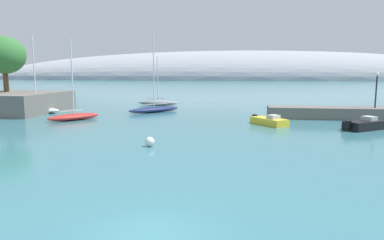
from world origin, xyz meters
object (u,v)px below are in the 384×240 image
Objects in this scene: tree_clump_shore at (4,55)px; sailboat_navy_end_of_line at (154,109)px; sailboat_red_near_shore at (74,116)px; harbor_lamp_post at (376,86)px; motorboat_yellow_foreground at (269,121)px; motorboat_black_alongside_breakwater at (365,125)px; sailboat_white_outer_mooring at (37,109)px; mooring_buoy_white at (150,142)px; sailboat_grey_mid_mooring at (158,102)px.

tree_clump_shore is 22.28m from sailboat_navy_end_of_line.
sailboat_red_near_shore is 2.29× the size of harbor_lamp_post.
motorboat_black_alongside_breakwater is (8.81, -1.85, 0.06)m from motorboat_yellow_foreground.
sailboat_navy_end_of_line is at bearing -164.55° from sailboat_white_outer_mooring.
tree_clump_shore is at bearing 131.86° from motorboat_black_alongside_breakwater.
sailboat_navy_end_of_line is 14.82× the size of mooring_buoy_white.
tree_clump_shore reaches higher than sailboat_grey_mid_mooring.
tree_clump_shore is 48.38m from harbor_lamp_post.
tree_clump_shore is at bearing 98.85° from sailboat_red_near_shore.
motorboat_black_alongside_breakwater is at bearing 40.34° from motorboat_yellow_foreground.
sailboat_navy_end_of_line is at bearing -74.56° from sailboat_grey_mid_mooring.
harbor_lamp_post is (34.45, 4.94, 3.40)m from sailboat_red_near_shore.
mooring_buoy_white is 28.68m from harbor_lamp_post.
motorboat_black_alongside_breakwater reaches higher than motorboat_yellow_foreground.
mooring_buoy_white is (20.38, -18.68, -0.15)m from sailboat_white_outer_mooring.
sailboat_red_near_shore is 2.16× the size of motorboat_yellow_foreground.
sailboat_white_outer_mooring reaches higher than sailboat_red_near_shore.
sailboat_grey_mid_mooring is 0.75× the size of sailboat_navy_end_of_line.
sailboat_white_outer_mooring is (-8.17, 5.86, 0.04)m from sailboat_red_near_shore.
sailboat_grey_mid_mooring reaches higher than motorboat_black_alongside_breakwater.
mooring_buoy_white is (6.73, -31.73, -0.11)m from sailboat_grey_mid_mooring.
sailboat_navy_end_of_line reaches higher than sailboat_red_near_shore.
sailboat_red_near_shore is at bearing 133.61° from mooring_buoy_white.
mooring_buoy_white is (4.88, -21.61, -0.11)m from sailboat_navy_end_of_line.
harbor_lamp_post is (48.14, -2.77, -3.92)m from tree_clump_shore.
sailboat_grey_mid_mooring is 11.07× the size of mooring_buoy_white.
mooring_buoy_white is at bearing -98.14° from sailboat_red_near_shore.
sailboat_red_near_shore is at bearing -130.12° from motorboat_yellow_foreground.
sailboat_red_near_shore is (13.69, -7.71, -7.32)m from tree_clump_shore.
mooring_buoy_white is at bearing -77.03° from motorboat_yellow_foreground.
motorboat_yellow_foreground is at bearing -155.02° from harbor_lamp_post.
sailboat_white_outer_mooring is at bearing 178.77° from harbor_lamp_post.
sailboat_red_near_shore is 12.87× the size of mooring_buoy_white.
sailboat_grey_mid_mooring is at bearing 22.09° from sailboat_red_near_shore.
sailboat_white_outer_mooring is (5.52, -1.86, -7.28)m from tree_clump_shore.
mooring_buoy_white is at bearing -72.93° from sailboat_grey_mid_mooring.
motorboat_yellow_foreground is 5.95× the size of mooring_buoy_white.
sailboat_white_outer_mooring reaches higher than motorboat_yellow_foreground.
sailboat_grey_mid_mooring is 25.75m from motorboat_yellow_foreground.
mooring_buoy_white is at bearing -38.41° from tree_clump_shore.
sailboat_grey_mid_mooring reaches higher than mooring_buoy_white.
sailboat_white_outer_mooring reaches higher than harbor_lamp_post.
sailboat_navy_end_of_line reaches higher than mooring_buoy_white.
motorboat_black_alongside_breakwater reaches higher than mooring_buoy_white.
harbor_lamp_post is at bearing 126.48° from sailboat_navy_end_of_line.
harbor_lamp_post is (27.12, -3.85, 3.40)m from sailboat_navy_end_of_line.
motorboat_black_alongside_breakwater is (30.76, -2.73, -0.01)m from sailboat_red_near_shore.
harbor_lamp_post reaches higher than motorboat_black_alongside_breakwater.
sailboat_grey_mid_mooring is at bearing 30.30° from tree_clump_shore.
tree_clump_shore is 33.88m from mooring_buoy_white.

